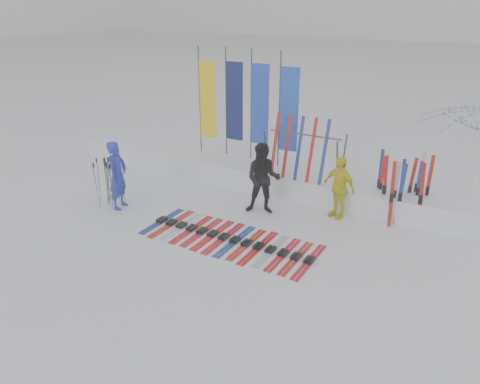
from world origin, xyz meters
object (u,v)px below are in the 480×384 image
Objects in this scene: person_blue at (118,175)px; person_yellow at (339,187)px; person_black at (263,179)px; ski_row at (229,239)px; tent_canopy at (479,164)px; ski_rack at (304,149)px.

person_blue reaches higher than person_yellow.
ski_row is at bearing -109.14° from person_black.
person_blue is 0.55× the size of tent_canopy.
person_blue is at bearing -175.06° from person_black.
ski_rack reaches higher than ski_row.
tent_canopy reaches higher than person_yellow.
person_blue is 5.57m from person_yellow.
ski_rack reaches higher than person_black.
tent_canopy is (4.62, 2.12, 0.54)m from person_black.
person_black reaches higher than ski_row.
person_black is 1.15× the size of person_yellow.
person_blue is 0.44× the size of ski_row.
person_yellow reaches higher than ski_row.
person_blue is 4.88m from ski_rack.
ski_row is (3.39, -0.14, -0.86)m from person_blue.
tent_canopy reaches higher than person_blue.
tent_canopy is 1.58× the size of ski_rack.
person_black reaches higher than person_yellow.
ski_rack reaches higher than person_yellow.
ski_row is at bearing -98.62° from ski_rack.
person_blue reaches higher than ski_row.
person_black is at bearing -135.18° from person_yellow.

